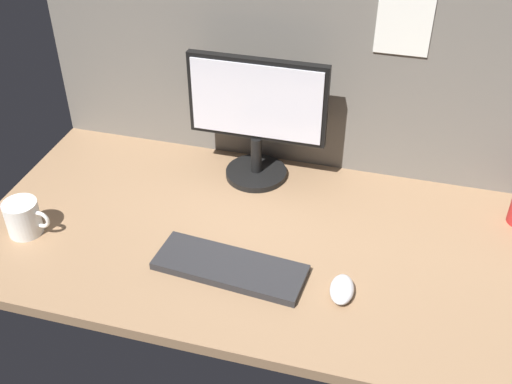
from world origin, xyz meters
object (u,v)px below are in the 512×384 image
object	(u,v)px
monitor	(257,115)
mug_ceramic_white	(24,218)
keyboard	(230,267)
mouse	(342,289)

from	to	relation	value
monitor	mug_ceramic_white	xyz separation A→B (cm)	(-51.32, -41.42, -15.46)
keyboard	mug_ceramic_white	distance (cm)	55.88
keyboard	mug_ceramic_white	size ratio (longest dim) A/B	3.02
monitor	mug_ceramic_white	size ratio (longest dim) A/B	3.20
monitor	mug_ceramic_white	world-z (taller)	monitor
monitor	keyboard	world-z (taller)	monitor
mouse	mug_ceramic_white	size ratio (longest dim) A/B	0.78
mouse	mug_ceramic_white	bearing A→B (deg)	176.20
monitor	mug_ceramic_white	distance (cm)	67.74
monitor	keyboard	size ratio (longest dim) A/B	1.06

